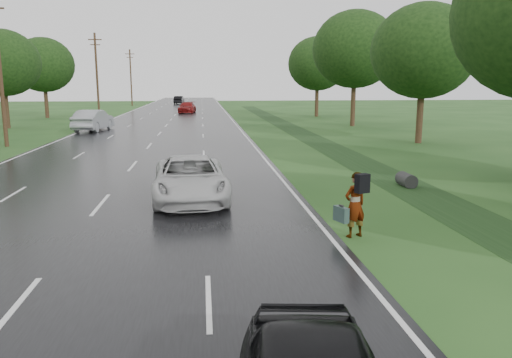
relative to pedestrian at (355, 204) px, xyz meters
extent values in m
plane|color=#1F4318|center=(-7.41, -3.71, -0.91)|extent=(220.00, 220.00, 0.00)
cube|color=black|center=(-7.41, 41.29, -0.89)|extent=(14.00, 180.00, 0.04)
cube|color=silver|center=(-0.66, 41.29, -0.86)|extent=(0.12, 180.00, 0.01)
cube|color=silver|center=(-14.16, 41.29, -0.86)|extent=(0.12, 180.00, 0.01)
cube|color=silver|center=(-7.41, 41.29, -0.86)|extent=(0.12, 180.00, 0.01)
cube|color=#183213|center=(4.09, 16.29, -0.91)|extent=(2.20, 120.00, 0.01)
cylinder|color=#2D2D2D|center=(4.09, 6.29, -0.66)|extent=(0.56, 1.00, 0.56)
cylinder|color=#3B2A18|center=(-16.61, 21.29, 4.09)|extent=(0.26, 0.26, 10.00)
cylinder|color=#3B2A18|center=(-16.61, 51.29, 4.09)|extent=(0.26, 0.26, 10.00)
cube|color=#3B2A18|center=(-16.61, 51.29, 8.29)|extent=(1.60, 0.12, 0.12)
cube|color=#3B2A18|center=(-16.61, 51.29, 7.69)|extent=(1.20, 0.10, 0.10)
cylinder|color=#3B2A18|center=(-16.61, 81.29, 4.09)|extent=(0.26, 0.26, 10.00)
cube|color=#3B2A18|center=(-16.61, 81.29, 8.29)|extent=(1.60, 0.12, 0.12)
cube|color=#3B2A18|center=(-16.61, 81.29, 7.69)|extent=(1.20, 0.10, 0.10)
cylinder|color=#3B2A18|center=(10.79, 20.29, 0.85)|extent=(0.44, 0.44, 3.52)
ellipsoid|color=black|center=(10.79, 20.29, 5.24)|extent=(7.00, 7.00, 6.30)
cylinder|color=#3B2A18|center=(10.39, 34.29, 1.17)|extent=(0.44, 0.44, 4.16)
ellipsoid|color=black|center=(10.39, 34.29, 6.25)|extent=(8.00, 8.00, 7.20)
cylinder|color=#3B2A18|center=(10.09, 48.29, 0.93)|extent=(0.44, 0.44, 3.68)
ellipsoid|color=black|center=(10.09, 48.29, 5.47)|extent=(7.20, 7.20, 6.48)
cylinder|color=#3B2A18|center=(-21.61, 35.29, 0.77)|extent=(0.44, 0.44, 3.36)
ellipsoid|color=black|center=(-21.61, 35.29, 4.93)|extent=(6.60, 6.60, 5.94)
cylinder|color=#3B2A18|center=(-22.21, 49.29, 0.85)|extent=(0.44, 0.44, 3.52)
ellipsoid|color=black|center=(-22.21, 49.29, 5.24)|extent=(7.00, 7.00, 6.30)
imported|color=#A5998C|center=(0.02, 0.02, -0.03)|extent=(0.75, 0.63, 1.76)
cube|color=black|center=(0.11, -0.22, 0.60)|extent=(0.41, 0.33, 0.49)
cube|color=#2F4541|center=(-0.37, -0.03, -0.26)|extent=(0.34, 0.52, 0.40)
cube|color=black|center=(-0.37, -0.03, -0.03)|extent=(0.10, 0.17, 0.04)
imported|color=#BCBCBC|center=(-4.41, 4.71, -0.12)|extent=(2.74, 5.49, 1.49)
imported|color=#9A9EA3|center=(-13.21, 31.50, 0.02)|extent=(2.68, 5.65, 1.79)
imported|color=maroon|center=(-5.98, 57.01, -0.13)|extent=(2.54, 5.29, 1.48)
imported|color=black|center=(-8.41, 88.12, -0.11)|extent=(2.00, 4.75, 1.53)
camera|label=1|loc=(-3.96, -12.44, 3.13)|focal=35.00mm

